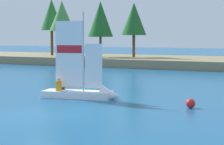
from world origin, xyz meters
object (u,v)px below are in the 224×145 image
object	(u,v)px
shoreline_tree_left	(52,15)
sailboat	(88,91)
shoreline_tree_centre	(100,19)
channel_buoy	(191,103)
shoreline_tree_midright	(134,19)
shoreline_tree_midleft	(62,16)

from	to	relation	value
shoreline_tree_left	sailboat	world-z (taller)	shoreline_tree_left
shoreline_tree_centre	channel_buoy	xyz separation A→B (m)	(17.74, -25.18, -5.32)
shoreline_tree_left	shoreline_tree_midright	distance (m)	11.56
shoreline_tree_midright	sailboat	xyz separation A→B (m)	(7.81, -25.88, -5.15)
shoreline_tree_left	shoreline_tree_centre	distance (m)	7.78
channel_buoy	sailboat	bearing A→B (deg)	173.89
shoreline_tree_centre	channel_buoy	world-z (taller)	shoreline_tree_centre
shoreline_tree_centre	shoreline_tree_midright	bearing A→B (deg)	19.39
shoreline_tree_left	shoreline_tree_midleft	world-z (taller)	shoreline_tree_left
shoreline_tree_centre	shoreline_tree_left	bearing A→B (deg)	172.88
shoreline_tree_centre	sailboat	size ratio (longest dim) A/B	1.28
shoreline_tree_midleft	shoreline_tree_centre	distance (m)	5.08
shoreline_tree_left	shoreline_tree_midright	world-z (taller)	shoreline_tree_left
shoreline_tree_midright	channel_buoy	world-z (taller)	shoreline_tree_midright
shoreline_tree_centre	channel_buoy	size ratio (longest dim) A/B	14.53
shoreline_tree_midleft	shoreline_tree_midright	bearing A→B (deg)	13.68
channel_buoy	shoreline_tree_centre	bearing A→B (deg)	125.17
shoreline_tree_centre	shoreline_tree_midright	xyz separation A→B (m)	(3.84, 1.35, -0.01)
shoreline_tree_left	shoreline_tree_midleft	size ratio (longest dim) A/B	1.07
sailboat	channel_buoy	bearing A→B (deg)	-15.45
sailboat	shoreline_tree_left	bearing A→B (deg)	117.86
shoreline_tree_midright	sailboat	world-z (taller)	shoreline_tree_midright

